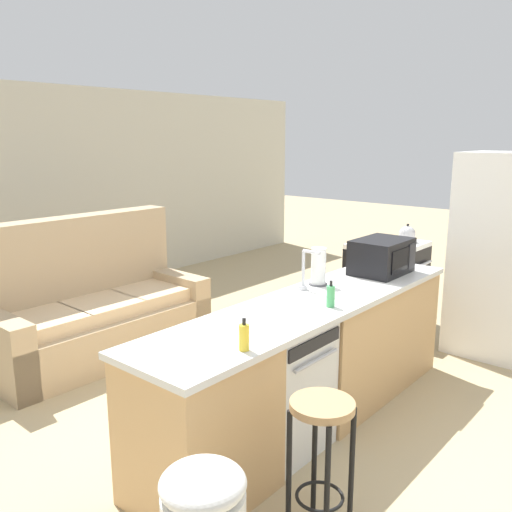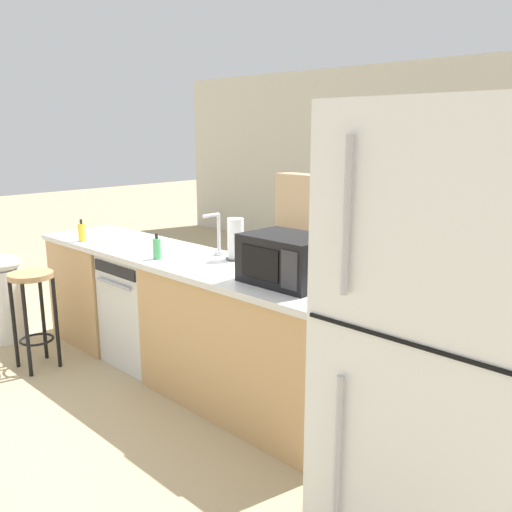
{
  "view_description": "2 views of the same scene",
  "coord_description": "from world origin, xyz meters",
  "px_view_note": "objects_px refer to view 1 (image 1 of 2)",
  "views": [
    {
      "loc": [
        -2.79,
        -1.99,
        1.99
      ],
      "look_at": [
        0.24,
        0.58,
        1.11
      ],
      "focal_mm": 38.0,
      "sensor_mm": 36.0,
      "label": 1
    },
    {
      "loc": [
        3.09,
        -2.28,
        1.76
      ],
      "look_at": [
        0.52,
        0.37,
        0.9
      ],
      "focal_mm": 38.0,
      "sensor_mm": 36.0,
      "label": 2
    }
  ],
  "objects_px": {
    "bar_stool": "(321,440)",
    "microwave": "(382,256)",
    "soap_bottle": "(331,296)",
    "dishwasher": "(276,385)",
    "stove_range": "(386,284)",
    "paper_towel_roll": "(318,267)",
    "dish_soap_bottle": "(244,337)",
    "refrigerator": "(498,255)",
    "couch": "(91,312)",
    "kettle": "(407,234)"
  },
  "relations": [
    {
      "from": "bar_stool",
      "to": "couch",
      "type": "distance_m",
      "value": 3.03
    },
    {
      "from": "dishwasher",
      "to": "couch",
      "type": "xyz_separation_m",
      "value": [
        0.12,
        2.28,
        -0.03
      ]
    },
    {
      "from": "microwave",
      "to": "soap_bottle",
      "type": "bearing_deg",
      "value": -170.57
    },
    {
      "from": "stove_range",
      "to": "refrigerator",
      "type": "distance_m",
      "value": 1.2
    },
    {
      "from": "dish_soap_bottle",
      "to": "couch",
      "type": "height_order",
      "value": "couch"
    },
    {
      "from": "paper_towel_roll",
      "to": "soap_bottle",
      "type": "bearing_deg",
      "value": -137.47
    },
    {
      "from": "soap_bottle",
      "to": "stove_range",
      "type": "bearing_deg",
      "value": 17.78
    },
    {
      "from": "soap_bottle",
      "to": "couch",
      "type": "relative_size",
      "value": 0.09
    },
    {
      "from": "bar_stool",
      "to": "soap_bottle",
      "type": "bearing_deg",
      "value": 30.76
    },
    {
      "from": "soap_bottle",
      "to": "dish_soap_bottle",
      "type": "relative_size",
      "value": 1.0
    },
    {
      "from": "dishwasher",
      "to": "refrigerator",
      "type": "xyz_separation_m",
      "value": [
        2.6,
        -0.55,
        0.51
      ]
    },
    {
      "from": "kettle",
      "to": "couch",
      "type": "bearing_deg",
      "value": 144.97
    },
    {
      "from": "refrigerator",
      "to": "couch",
      "type": "distance_m",
      "value": 3.8
    },
    {
      "from": "paper_towel_roll",
      "to": "dishwasher",
      "type": "bearing_deg",
      "value": -165.7
    },
    {
      "from": "couch",
      "to": "kettle",
      "type": "bearing_deg",
      "value": -35.03
    },
    {
      "from": "dishwasher",
      "to": "stove_range",
      "type": "xyz_separation_m",
      "value": [
        2.6,
        0.55,
        0.03
      ]
    },
    {
      "from": "microwave",
      "to": "kettle",
      "type": "bearing_deg",
      "value": 16.97
    },
    {
      "from": "soap_bottle",
      "to": "bar_stool",
      "type": "relative_size",
      "value": 0.24
    },
    {
      "from": "soap_bottle",
      "to": "bar_stool",
      "type": "height_order",
      "value": "soap_bottle"
    },
    {
      "from": "dishwasher",
      "to": "soap_bottle",
      "type": "xyz_separation_m",
      "value": [
        0.36,
        -0.17,
        0.55
      ]
    },
    {
      "from": "soap_bottle",
      "to": "paper_towel_roll",
      "type": "bearing_deg",
      "value": 42.53
    },
    {
      "from": "refrigerator",
      "to": "paper_towel_roll",
      "type": "height_order",
      "value": "refrigerator"
    },
    {
      "from": "dishwasher",
      "to": "soap_bottle",
      "type": "distance_m",
      "value": 0.68
    },
    {
      "from": "soap_bottle",
      "to": "kettle",
      "type": "bearing_deg",
      "value": 13.83
    },
    {
      "from": "kettle",
      "to": "bar_stool",
      "type": "relative_size",
      "value": 0.28
    },
    {
      "from": "refrigerator",
      "to": "couch",
      "type": "relative_size",
      "value": 0.92
    },
    {
      "from": "bar_stool",
      "to": "microwave",
      "type": "bearing_deg",
      "value": 19.92
    },
    {
      "from": "dishwasher",
      "to": "stove_range",
      "type": "relative_size",
      "value": 0.93
    },
    {
      "from": "refrigerator",
      "to": "microwave",
      "type": "relative_size",
      "value": 3.71
    },
    {
      "from": "refrigerator",
      "to": "bar_stool",
      "type": "relative_size",
      "value": 2.51
    },
    {
      "from": "soap_bottle",
      "to": "bar_stool",
      "type": "distance_m",
      "value": 1.1
    },
    {
      "from": "soap_bottle",
      "to": "kettle",
      "type": "height_order",
      "value": "kettle"
    },
    {
      "from": "soap_bottle",
      "to": "kettle",
      "type": "distance_m",
      "value": 2.49
    },
    {
      "from": "paper_towel_roll",
      "to": "bar_stool",
      "type": "height_order",
      "value": "paper_towel_roll"
    },
    {
      "from": "refrigerator",
      "to": "soap_bottle",
      "type": "bearing_deg",
      "value": 170.43
    },
    {
      "from": "refrigerator",
      "to": "soap_bottle",
      "type": "height_order",
      "value": "refrigerator"
    },
    {
      "from": "paper_towel_roll",
      "to": "dish_soap_bottle",
      "type": "bearing_deg",
      "value": -162.27
    },
    {
      "from": "soap_bottle",
      "to": "couch",
      "type": "distance_m",
      "value": 2.53
    },
    {
      "from": "microwave",
      "to": "refrigerator",
      "type": "bearing_deg",
      "value": -24.18
    },
    {
      "from": "microwave",
      "to": "kettle",
      "type": "relative_size",
      "value": 2.44
    },
    {
      "from": "dish_soap_bottle",
      "to": "couch",
      "type": "bearing_deg",
      "value": 74.79
    },
    {
      "from": "paper_towel_roll",
      "to": "dish_soap_bottle",
      "type": "distance_m",
      "value": 1.38
    },
    {
      "from": "refrigerator",
      "to": "paper_towel_roll",
      "type": "distance_m",
      "value": 2.0
    },
    {
      "from": "microwave",
      "to": "dishwasher",
      "type": "bearing_deg",
      "value": 179.95
    },
    {
      "from": "refrigerator",
      "to": "microwave",
      "type": "height_order",
      "value": "refrigerator"
    },
    {
      "from": "dishwasher",
      "to": "microwave",
      "type": "xyz_separation_m",
      "value": [
        1.38,
        -0.0,
        0.62
      ]
    },
    {
      "from": "microwave",
      "to": "soap_bottle",
      "type": "height_order",
      "value": "microwave"
    },
    {
      "from": "refrigerator",
      "to": "dish_soap_bottle",
      "type": "distance_m",
      "value": 3.18
    },
    {
      "from": "microwave",
      "to": "soap_bottle",
      "type": "relative_size",
      "value": 2.84
    },
    {
      "from": "soap_bottle",
      "to": "dish_soap_bottle",
      "type": "bearing_deg",
      "value": -176.44
    }
  ]
}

